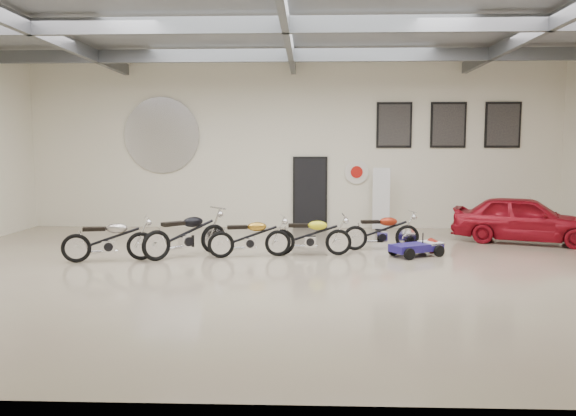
{
  "coord_description": "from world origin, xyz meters",
  "views": [
    {
      "loc": [
        0.44,
        -11.02,
        2.39
      ],
      "look_at": [
        0.0,
        1.2,
        1.1
      ],
      "focal_mm": 35.0,
      "sensor_mm": 36.0,
      "label": 1
    }
  ],
  "objects_px": {
    "motorcycle_silver": "(109,239)",
    "vintage_car": "(524,219)",
    "motorcycle_yellow": "(310,234)",
    "motorcycle_gold": "(250,236)",
    "banner_stand": "(381,199)",
    "motorcycle_red": "(381,230)",
    "go_kart": "(421,244)",
    "motorcycle_black": "(186,233)"
  },
  "relations": [
    {
      "from": "motorcycle_silver",
      "to": "vintage_car",
      "type": "xyz_separation_m",
      "value": [
        9.78,
        2.82,
        0.11
      ]
    },
    {
      "from": "motorcycle_yellow",
      "to": "motorcycle_gold",
      "type": "bearing_deg",
      "value": -170.53
    },
    {
      "from": "banner_stand",
      "to": "vintage_car",
      "type": "height_order",
      "value": "banner_stand"
    },
    {
      "from": "vintage_car",
      "to": "motorcycle_red",
      "type": "bearing_deg",
      "value": 128.69
    },
    {
      "from": "motorcycle_gold",
      "to": "vintage_car",
      "type": "bearing_deg",
      "value": 5.83
    },
    {
      "from": "banner_stand",
      "to": "vintage_car",
      "type": "bearing_deg",
      "value": -18.65
    },
    {
      "from": "motorcycle_red",
      "to": "motorcycle_silver",
      "type": "bearing_deg",
      "value": -173.15
    },
    {
      "from": "motorcycle_red",
      "to": "vintage_car",
      "type": "bearing_deg",
      "value": 9.43
    },
    {
      "from": "banner_stand",
      "to": "motorcycle_red",
      "type": "height_order",
      "value": "banner_stand"
    },
    {
      "from": "motorcycle_silver",
      "to": "motorcycle_gold",
      "type": "xyz_separation_m",
      "value": [
        2.95,
        0.6,
        -0.02
      ]
    },
    {
      "from": "banner_stand",
      "to": "go_kart",
      "type": "bearing_deg",
      "value": -71.96
    },
    {
      "from": "banner_stand",
      "to": "motorcycle_red",
      "type": "bearing_deg",
      "value": -84.51
    },
    {
      "from": "motorcycle_black",
      "to": "banner_stand",
      "type": "bearing_deg",
      "value": -0.47
    },
    {
      "from": "motorcycle_silver",
      "to": "go_kart",
      "type": "distance_m",
      "value": 6.83
    },
    {
      "from": "motorcycle_black",
      "to": "go_kart",
      "type": "distance_m",
      "value": 5.25
    },
    {
      "from": "motorcycle_silver",
      "to": "motorcycle_yellow",
      "type": "height_order",
      "value": "motorcycle_silver"
    },
    {
      "from": "banner_stand",
      "to": "motorcycle_silver",
      "type": "xyz_separation_m",
      "value": [
        -6.39,
        -4.88,
        -0.44
      ]
    },
    {
      "from": "motorcycle_silver",
      "to": "go_kart",
      "type": "bearing_deg",
      "value": -6.37
    },
    {
      "from": "vintage_car",
      "to": "motorcycle_black",
      "type": "bearing_deg",
      "value": 126.39
    },
    {
      "from": "go_kart",
      "to": "motorcycle_gold",
      "type": "bearing_deg",
      "value": 156.47
    },
    {
      "from": "motorcycle_yellow",
      "to": "vintage_car",
      "type": "height_order",
      "value": "vintage_car"
    },
    {
      "from": "motorcycle_red",
      "to": "go_kart",
      "type": "height_order",
      "value": "motorcycle_red"
    },
    {
      "from": "banner_stand",
      "to": "vintage_car",
      "type": "relative_size",
      "value": 0.52
    },
    {
      "from": "motorcycle_red",
      "to": "vintage_car",
      "type": "relative_size",
      "value": 0.51
    },
    {
      "from": "motorcycle_gold",
      "to": "motorcycle_red",
      "type": "xyz_separation_m",
      "value": [
        3.04,
        1.01,
        -0.0
      ]
    },
    {
      "from": "motorcycle_red",
      "to": "go_kart",
      "type": "xyz_separation_m",
      "value": [
        0.79,
        -0.72,
        -0.21
      ]
    },
    {
      "from": "motorcycle_gold",
      "to": "motorcycle_yellow",
      "type": "distance_m",
      "value": 1.37
    },
    {
      "from": "motorcycle_silver",
      "to": "go_kart",
      "type": "xyz_separation_m",
      "value": [
        6.77,
        0.89,
        -0.23
      ]
    },
    {
      "from": "motorcycle_silver",
      "to": "motorcycle_black",
      "type": "distance_m",
      "value": 1.63
    },
    {
      "from": "motorcycle_gold",
      "to": "motorcycle_yellow",
      "type": "height_order",
      "value": "motorcycle_yellow"
    },
    {
      "from": "motorcycle_yellow",
      "to": "motorcycle_red",
      "type": "height_order",
      "value": "motorcycle_yellow"
    },
    {
      "from": "motorcycle_gold",
      "to": "go_kart",
      "type": "xyz_separation_m",
      "value": [
        3.82,
        0.29,
        -0.21
      ]
    },
    {
      "from": "motorcycle_yellow",
      "to": "go_kart",
      "type": "xyz_separation_m",
      "value": [
        2.48,
        0.03,
        -0.21
      ]
    },
    {
      "from": "motorcycle_gold",
      "to": "go_kart",
      "type": "distance_m",
      "value": 3.84
    },
    {
      "from": "banner_stand",
      "to": "motorcycle_red",
      "type": "relative_size",
      "value": 1.03
    },
    {
      "from": "vintage_car",
      "to": "banner_stand",
      "type": "bearing_deg",
      "value": 79.77
    },
    {
      "from": "banner_stand",
      "to": "motorcycle_silver",
      "type": "relative_size",
      "value": 0.98
    },
    {
      "from": "motorcycle_silver",
      "to": "motorcycle_gold",
      "type": "bearing_deg",
      "value": -2.37
    },
    {
      "from": "banner_stand",
      "to": "motorcycle_black",
      "type": "xyz_separation_m",
      "value": [
        -4.86,
        -4.32,
        -0.39
      ]
    },
    {
      "from": "motorcycle_black",
      "to": "motorcycle_gold",
      "type": "relative_size",
      "value": 1.14
    },
    {
      "from": "motorcycle_black",
      "to": "motorcycle_red",
      "type": "xyz_separation_m",
      "value": [
        4.45,
        1.05,
        -0.07
      ]
    },
    {
      "from": "motorcycle_silver",
      "to": "motorcycle_red",
      "type": "height_order",
      "value": "motorcycle_silver"
    }
  ]
}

